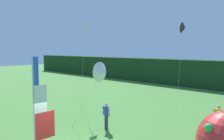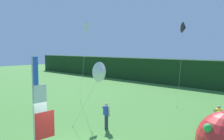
{
  "view_description": "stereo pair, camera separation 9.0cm",
  "coord_description": "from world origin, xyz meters",
  "px_view_note": "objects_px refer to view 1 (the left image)",
  "views": [
    {
      "loc": [
        8.0,
        -5.85,
        4.83
      ],
      "look_at": [
        -0.96,
        3.56,
        3.66
      ],
      "focal_mm": 37.01,
      "sensor_mm": 36.0,
      "label": 1
    },
    {
      "loc": [
        8.06,
        -5.79,
        4.83
      ],
      "look_at": [
        -0.96,
        3.56,
        3.66
      ],
      "focal_mm": 37.01,
      "sensor_mm": 36.0,
      "label": 2
    }
  ],
  "objects_px": {
    "kite_black_delta_0": "(183,28)",
    "kite_white_delta_1": "(102,72)",
    "banner_flag": "(40,109)",
    "person_mid_field": "(106,115)",
    "person_near_banner": "(218,119)",
    "folding_chair": "(217,131)",
    "kite_white_diamond_2": "(86,33)"
  },
  "relations": [
    {
      "from": "banner_flag",
      "to": "person_mid_field",
      "type": "xyz_separation_m",
      "value": [
        -0.56,
        4.65,
        -1.34
      ]
    },
    {
      "from": "kite_white_delta_1",
      "to": "kite_white_diamond_2",
      "type": "bearing_deg",
      "value": 145.05
    },
    {
      "from": "person_near_banner",
      "to": "folding_chair",
      "type": "bearing_deg",
      "value": -73.19
    },
    {
      "from": "kite_black_delta_0",
      "to": "kite_white_delta_1",
      "type": "bearing_deg",
      "value": -81.94
    },
    {
      "from": "kite_white_diamond_2",
      "to": "kite_white_delta_1",
      "type": "bearing_deg",
      "value": -34.95
    },
    {
      "from": "banner_flag",
      "to": "kite_white_delta_1",
      "type": "height_order",
      "value": "banner_flag"
    },
    {
      "from": "person_near_banner",
      "to": "banner_flag",
      "type": "bearing_deg",
      "value": -118.82
    },
    {
      "from": "person_mid_field",
      "to": "kite_white_diamond_2",
      "type": "relative_size",
      "value": 0.23
    },
    {
      "from": "person_near_banner",
      "to": "folding_chair",
      "type": "distance_m",
      "value": 1.06
    },
    {
      "from": "banner_flag",
      "to": "kite_black_delta_0",
      "type": "xyz_separation_m",
      "value": [
        -0.07,
        13.33,
        4.42
      ]
    },
    {
      "from": "folding_chair",
      "to": "person_near_banner",
      "type": "bearing_deg",
      "value": 106.81
    },
    {
      "from": "folding_chair",
      "to": "kite_white_diamond_2",
      "type": "relative_size",
      "value": 0.13
    },
    {
      "from": "banner_flag",
      "to": "folding_chair",
      "type": "distance_m",
      "value": 9.12
    },
    {
      "from": "kite_white_delta_1",
      "to": "banner_flag",
      "type": "bearing_deg",
      "value": -122.41
    },
    {
      "from": "kite_black_delta_0",
      "to": "kite_white_delta_1",
      "type": "xyz_separation_m",
      "value": [
        1.56,
        -10.99,
        -2.85
      ]
    },
    {
      "from": "person_near_banner",
      "to": "folding_chair",
      "type": "xyz_separation_m",
      "value": [
        0.29,
        -0.95,
        -0.38
      ]
    },
    {
      "from": "kite_white_delta_1",
      "to": "kite_white_diamond_2",
      "type": "height_order",
      "value": "kite_white_diamond_2"
    },
    {
      "from": "kite_black_delta_0",
      "to": "kite_white_delta_1",
      "type": "distance_m",
      "value": 11.46
    },
    {
      "from": "banner_flag",
      "to": "kite_white_delta_1",
      "type": "bearing_deg",
      "value": 57.59
    },
    {
      "from": "banner_flag",
      "to": "person_mid_field",
      "type": "bearing_deg",
      "value": 96.89
    },
    {
      "from": "banner_flag",
      "to": "person_near_banner",
      "type": "distance_m",
      "value": 9.72
    },
    {
      "from": "banner_flag",
      "to": "person_near_banner",
      "type": "bearing_deg",
      "value": 61.18
    },
    {
      "from": "banner_flag",
      "to": "folding_chair",
      "type": "height_order",
      "value": "banner_flag"
    },
    {
      "from": "person_near_banner",
      "to": "kite_white_diamond_2",
      "type": "distance_m",
      "value": 11.43
    },
    {
      "from": "kite_white_delta_1",
      "to": "kite_white_diamond_2",
      "type": "distance_m",
      "value": 8.78
    },
    {
      "from": "person_mid_field",
      "to": "folding_chair",
      "type": "relative_size",
      "value": 1.82
    },
    {
      "from": "banner_flag",
      "to": "folding_chair",
      "type": "bearing_deg",
      "value": 56.64
    },
    {
      "from": "person_near_banner",
      "to": "kite_white_delta_1",
      "type": "distance_m",
      "value": 7.44
    },
    {
      "from": "person_near_banner",
      "to": "kite_white_diamond_2",
      "type": "relative_size",
      "value": 0.24
    },
    {
      "from": "folding_chair",
      "to": "kite_black_delta_0",
      "type": "bearing_deg",
      "value": 130.51
    },
    {
      "from": "kite_white_diamond_2",
      "to": "folding_chair",
      "type": "bearing_deg",
      "value": 1.65
    },
    {
      "from": "banner_flag",
      "to": "kite_white_diamond_2",
      "type": "bearing_deg",
      "value": 127.16
    }
  ]
}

